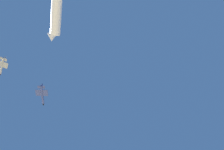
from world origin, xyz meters
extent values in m
cone|color=white|center=(28.08, 72.35, 134.09)|extent=(7.79, 7.86, 6.08)
cylinder|color=#38478C|center=(54.79, 49.48, 120.21)|extent=(9.48, 10.95, 1.50)
cone|color=black|center=(59.59, 43.72, 120.21)|extent=(2.43, 2.50, 1.50)
cube|color=#38478C|center=(53.83, 50.63, 120.01)|extent=(8.96, 8.50, 0.24)
cube|color=#38478C|center=(51.27, 53.70, 122.16)|extent=(1.69, 1.97, 2.60)
cube|color=#38478C|center=(51.27, 53.70, 120.41)|extent=(4.97, 4.61, 0.20)
cylinder|color=#999EA3|center=(73.09, 80.23, 139.95)|extent=(12.11, 7.59, 1.50)
cone|color=black|center=(79.66, 76.61, 139.95)|extent=(2.48, 2.28, 1.50)
cube|color=#999EA3|center=(71.78, 80.95, 139.75)|extent=(7.71, 9.13, 0.24)
cube|color=#999EA3|center=(68.27, 82.88, 141.90)|extent=(2.20, 1.33, 2.60)
cube|color=#999EA3|center=(68.27, 82.88, 140.15)|extent=(4.07, 5.17, 0.20)
camera|label=1|loc=(-21.44, 71.70, 2.95)|focal=32.65mm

